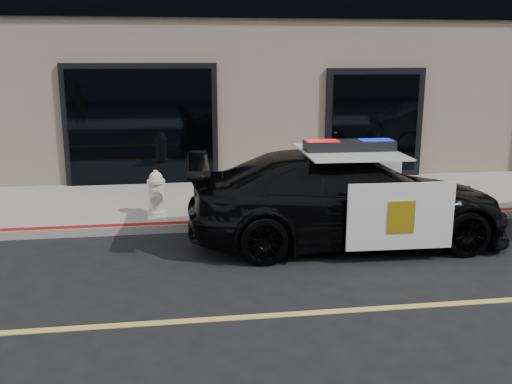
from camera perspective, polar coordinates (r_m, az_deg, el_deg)
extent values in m
plane|color=black|center=(6.91, -5.12, -12.65)|extent=(120.00, 120.00, 0.00)
cube|color=gray|center=(11.83, -6.62, -1.09)|extent=(60.00, 3.50, 0.15)
imported|color=black|center=(9.48, 9.11, -0.58)|extent=(2.44, 5.37, 1.52)
cube|color=white|center=(8.64, 14.28, -2.39)|extent=(1.62, 0.09, 1.01)
cube|color=white|center=(10.64, 10.17, 0.79)|extent=(1.62, 0.09, 1.01)
cube|color=white|center=(9.32, 9.29, 4.04)|extent=(1.57, 1.87, 0.03)
cube|color=gold|center=(8.62, 14.35, -2.44)|extent=(0.41, 0.02, 0.48)
cube|color=black|center=(9.31, 9.31, 4.57)|extent=(1.47, 0.42, 0.18)
cube|color=red|center=(9.20, 6.64, 4.63)|extent=(0.52, 0.34, 0.16)
cube|color=#0C19CC|center=(9.44, 11.91, 4.66)|extent=(0.52, 0.34, 0.16)
cylinder|color=silver|center=(10.75, -9.85, -2.05)|extent=(0.38, 0.38, 0.08)
cylinder|color=silver|center=(10.67, -9.91, -0.46)|extent=(0.28, 0.28, 0.53)
cylinder|color=silver|center=(10.61, -9.98, 1.05)|extent=(0.33, 0.33, 0.06)
sphere|color=silver|center=(10.59, -9.99, 1.38)|extent=(0.24, 0.24, 0.24)
cylinder|color=silver|center=(10.57, -10.01, 1.95)|extent=(0.07, 0.07, 0.07)
cylinder|color=silver|center=(10.83, -9.91, 0.16)|extent=(0.14, 0.13, 0.14)
cylinder|color=silver|center=(10.48, -9.95, -0.30)|extent=(0.14, 0.13, 0.14)
cylinder|color=silver|center=(10.47, -9.94, -0.73)|extent=(0.18, 0.15, 0.18)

